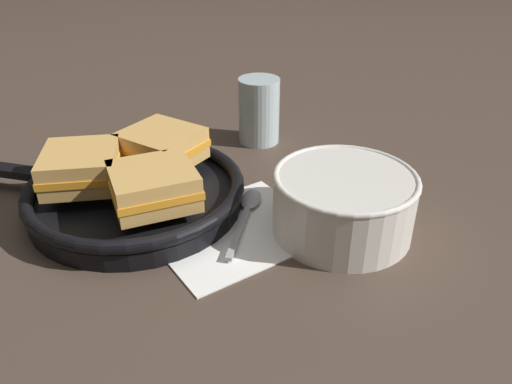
{
  "coord_description": "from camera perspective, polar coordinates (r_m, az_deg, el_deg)",
  "views": [
    {
      "loc": [
        -0.35,
        -0.42,
        0.37
      ],
      "look_at": [
        0.02,
        -0.01,
        0.04
      ],
      "focal_mm": 35.0,
      "sensor_mm": 36.0,
      "label": 1
    }
  ],
  "objects": [
    {
      "name": "napkin",
      "position": [
        0.65,
        -2.43,
        -4.3
      ],
      "size": [
        0.22,
        0.2,
        0.0
      ],
      "color": "white",
      "rests_on": "ground_plane"
    },
    {
      "name": "soup_bowl",
      "position": [
        0.63,
        9.98,
        -0.89
      ],
      "size": [
        0.18,
        0.18,
        0.08
      ],
      "color": "silver",
      "rests_on": "ground_plane"
    },
    {
      "name": "sandwich_near_right",
      "position": [
        0.7,
        -19.36,
        2.72
      ],
      "size": [
        0.14,
        0.14,
        0.05
      ],
      "rotation": [
        0.0,
        0.0,
        4.13
      ],
      "color": "tan",
      "rests_on": "skillet"
    },
    {
      "name": "spoon",
      "position": [
        0.68,
        -0.95,
        -1.78
      ],
      "size": [
        0.14,
        0.12,
        0.01
      ],
      "rotation": [
        0.0,
        0.0,
        0.66
      ],
      "color": "#9E9EA3",
      "rests_on": "napkin"
    },
    {
      "name": "sandwich_far_left",
      "position": [
        0.63,
        -11.62,
        0.71
      ],
      "size": [
        0.13,
        0.13,
        0.05
      ],
      "rotation": [
        0.0,
        0.0,
        5.95
      ],
      "color": "tan",
      "rests_on": "skillet"
    },
    {
      "name": "drinking_glass",
      "position": [
        0.87,
        0.34,
        9.27
      ],
      "size": [
        0.07,
        0.07,
        0.11
      ],
      "color": "silver",
      "rests_on": "ground_plane"
    },
    {
      "name": "sandwich_near_left",
      "position": [
        0.73,
        -10.72,
        5.21
      ],
      "size": [
        0.12,
        0.12,
        0.05
      ],
      "rotation": [
        0.0,
        0.0,
        1.84
      ],
      "color": "tan",
      "rests_on": "skillet"
    },
    {
      "name": "ground_plane",
      "position": [
        0.66,
        -1.79,
        -3.49
      ],
      "size": [
        4.0,
        4.0,
        0.0
      ],
      "primitive_type": "plane",
      "color": "#47382D"
    },
    {
      "name": "skillet",
      "position": [
        0.7,
        -13.65,
        -0.13
      ],
      "size": [
        0.31,
        0.38,
        0.04
      ],
      "color": "black",
      "rests_on": "ground_plane"
    }
  ]
}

